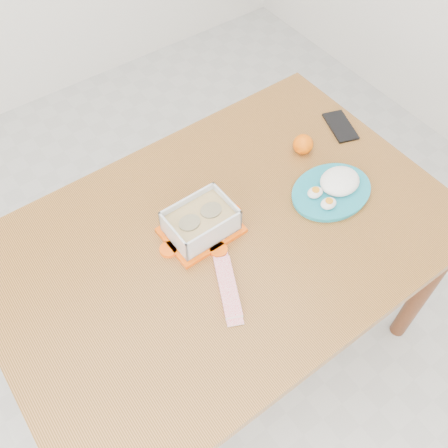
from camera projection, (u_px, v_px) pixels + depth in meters
ground at (194, 329)px, 2.08m from camera, size 3.50×3.50×0.00m
dining_table at (224, 252)px, 1.51m from camera, size 1.35×0.91×0.75m
food_container at (201, 222)px, 1.42m from camera, size 0.22×0.17×0.09m
orange_fruit at (303, 144)px, 1.62m from camera, size 0.07×0.07×0.07m
rice_plate at (334, 187)px, 1.52m from camera, size 0.26×0.26×0.07m
candy_bar at (228, 287)px, 1.33m from camera, size 0.12×0.19×0.02m
smartphone at (340, 126)px, 1.71m from camera, size 0.12×0.16×0.01m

